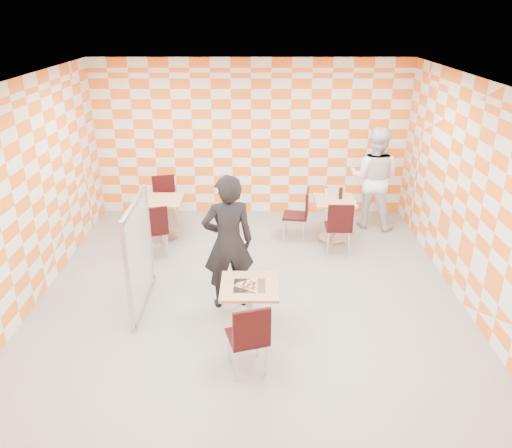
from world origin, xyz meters
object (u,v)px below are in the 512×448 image
Objects in this scene: main_table at (250,302)px; man_white at (374,178)px; soda_bottle at (341,193)px; man_dark at (228,243)px; chair_second_front at (339,224)px; partition at (139,254)px; chair_empty_far at (165,196)px; chair_second_side at (301,211)px; chair_main_front at (249,335)px; second_table at (334,213)px; sport_bottle at (326,192)px; chair_empty_near at (154,227)px; empty_table at (163,212)px.

main_table is 4.18m from man_white.
soda_bottle is (1.55, 2.96, 0.34)m from main_table.
man_dark is 8.26× the size of soda_bottle.
chair_second_front is at bearing -99.38° from soda_bottle.
man_dark is (1.19, 0.03, 0.16)m from partition.
chair_second_side is at bearing -16.42° from chair_empty_far.
chair_main_front is 0.49× the size of man_white.
soda_bottle is at bearing 28.19° from second_table.
sport_bottle reaches higher than chair_main_front.
chair_second_front is at bearing -22.83° from chair_empty_far.
second_table is 3.89m from chair_main_front.
chair_empty_far is 0.60× the size of partition.
man_white is (2.24, 3.51, 0.44)m from main_table.
chair_second_side is 0.57m from sport_bottle.
chair_empty_near and chair_empty_far have the same top height.
partition is (-2.34, -2.15, 0.25)m from chair_second_side.
man_white is (0.79, 0.60, 0.44)m from second_table.
main_table is 2.73m from chair_second_front.
empty_table is at bearing -177.51° from sport_bottle.
empty_table is 0.40× the size of man_white.
empty_table is 3.08m from chair_second_front.
second_table is 0.81× the size of chair_empty_far.
empty_table is 0.48× the size of partition.
man_white is 0.89m from soda_bottle.
man_dark is 2.79m from sport_bottle.
partition is (0.17, -2.89, 0.25)m from chair_empty_far.
empty_table is 3.26× the size of soda_bottle.
empty_table is 0.81× the size of chair_second_side.
man_dark reaches higher than sport_bottle.
second_table is 0.81× the size of chair_main_front.
main_table is 3.33m from sport_bottle.
man_white is at bearing 26.72° from sport_bottle.
partition reaches higher than sport_bottle.
chair_empty_near is 1.48m from partition.
soda_bottle is at bearing -11.71° from chair_empty_far.
sport_bottle is at bearing 133.92° from second_table.
chair_empty_far is (-0.08, 0.71, 0.04)m from empty_table.
chair_second_side is 1.57m from man_white.
second_table is 3.11m from chair_empty_near.
man_white is at bearing 24.25° from chair_second_side.
second_table is at bearing 60.41° from man_white.
sport_bottle is (1.61, 2.27, -0.11)m from man_dark.
partition reaches higher than chair_empty_far.
chair_second_side is 2.44m from man_dark.
main_table is 0.39× the size of man_dark.
man_white is (0.80, 1.19, 0.40)m from chair_second_front.
chair_second_side is (0.86, 2.88, 0.04)m from main_table.
main_table is at bearing -117.67° from soda_bottle.
chair_empty_near reaches higher than empty_table.
chair_second_side is at bearing 76.72° from chair_main_front.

